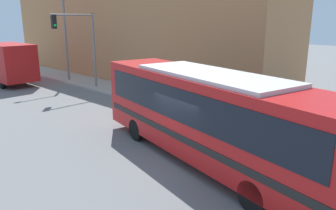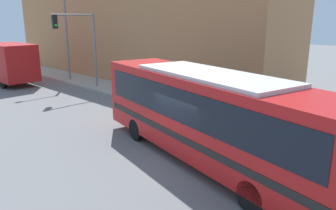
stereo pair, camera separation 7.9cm
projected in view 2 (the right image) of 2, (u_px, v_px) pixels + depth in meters
name	position (u px, v px, depth m)	size (l,w,h in m)	color
ground_plane	(185.00, 161.00, 12.21)	(120.00, 120.00, 0.00)	slate
sidewalk	(63.00, 76.00, 29.77)	(2.87, 70.00, 0.13)	#A8A399
building_facade	(129.00, 21.00, 28.79)	(6.00, 29.61, 9.74)	#B27A4C
city_bus	(209.00, 112.00, 11.58)	(4.78, 11.55, 3.34)	red
delivery_truck	(8.00, 62.00, 26.23)	(2.49, 6.68, 3.23)	#B21919
fire_hydrant	(180.00, 101.00, 18.90)	(0.26, 0.35, 0.71)	red
traffic_light_pole	(81.00, 37.00, 23.21)	(3.28, 0.35, 5.39)	slate
parking_meter	(117.00, 80.00, 22.80)	(0.14, 0.14, 1.24)	slate
street_lamp	(62.00, 28.00, 26.42)	(2.93, 0.28, 7.09)	slate
pedestrian_near_corner	(158.00, 81.00, 22.03)	(0.34, 0.34, 1.84)	#23283D
pedestrian_mid_block	(205.00, 89.00, 19.34)	(0.34, 0.34, 1.84)	#47382D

